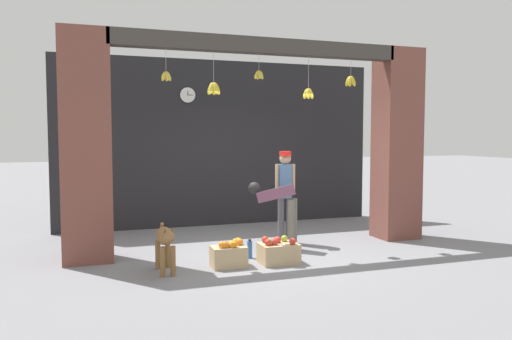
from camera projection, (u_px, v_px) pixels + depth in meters
ground_plane at (264, 252)px, 7.86m from camera, size 60.00×60.00×0.00m
shop_back_wall at (221, 143)px, 10.19m from camera, size 6.54×0.12×3.34m
shop_pillar_left at (86, 147)px, 7.18m from camera, size 0.70×0.60×3.34m
shop_pillar_right at (397, 145)px, 8.87m from camera, size 0.70×0.60×3.34m
storefront_awning at (262, 48)px, 7.75m from camera, size 4.64×0.26×0.94m
dog at (165, 240)px, 6.63m from camera, size 0.23×0.81×0.66m
shopkeeper at (285, 190)px, 8.49m from camera, size 0.34×0.27×1.57m
worker_stooping at (279, 205)px, 8.03m from camera, size 0.70×0.64×1.07m
fruit_crate_oranges at (229, 254)px, 6.95m from camera, size 0.48×0.32×0.38m
fruit_crate_apples at (278, 252)px, 7.16m from camera, size 0.54×0.39×0.38m
water_bottle at (250, 249)px, 7.45m from camera, size 0.08×0.08×0.28m
wall_clock at (188, 95)px, 9.82m from camera, size 0.32×0.03×0.32m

